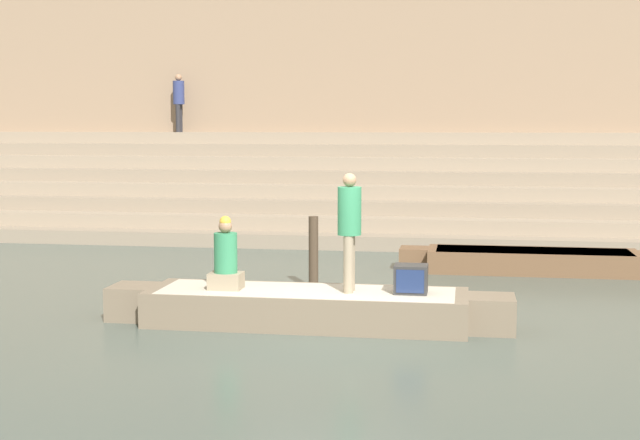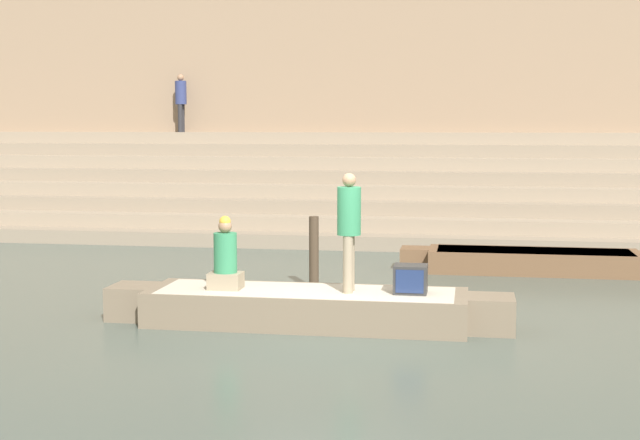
{
  "view_description": "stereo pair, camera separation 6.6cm",
  "coord_description": "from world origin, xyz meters",
  "px_view_note": "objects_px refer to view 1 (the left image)",
  "views": [
    {
      "loc": [
        1.77,
        -11.88,
        2.91
      ],
      "look_at": [
        -0.49,
        1.83,
        1.4
      ],
      "focal_mm": 50.0,
      "sensor_mm": 36.0,
      "label": 1
    },
    {
      "loc": [
        1.84,
        -11.87,
        2.91
      ],
      "look_at": [
        -0.49,
        1.83,
        1.4
      ],
      "focal_mm": 50.0,
      "sensor_mm": 36.0,
      "label": 2
    }
  ],
  "objects_px": {
    "person_rowing": "(226,260)",
    "mooring_post": "(313,253)",
    "person_standing": "(349,224)",
    "tv_set": "(411,279)",
    "person_on_steps": "(179,99)",
    "moored_boat_shore": "(532,260)",
    "rowboat_main": "(307,306)"
  },
  "relations": [
    {
      "from": "person_rowing",
      "to": "person_on_steps",
      "type": "height_order",
      "value": "person_on_steps"
    },
    {
      "from": "tv_set",
      "to": "person_on_steps",
      "type": "xyz_separation_m",
      "value": [
        -7.68,
        12.96,
        2.94
      ]
    },
    {
      "from": "moored_boat_shore",
      "to": "mooring_post",
      "type": "height_order",
      "value": "mooring_post"
    },
    {
      "from": "person_standing",
      "to": "mooring_post",
      "type": "height_order",
      "value": "person_standing"
    },
    {
      "from": "person_standing",
      "to": "mooring_post",
      "type": "bearing_deg",
      "value": 122.35
    },
    {
      "from": "person_on_steps",
      "to": "rowboat_main",
      "type": "bearing_deg",
      "value": 122.34
    },
    {
      "from": "person_standing",
      "to": "tv_set",
      "type": "bearing_deg",
      "value": 14.74
    },
    {
      "from": "person_rowing",
      "to": "person_on_steps",
      "type": "relative_size",
      "value": 0.63
    },
    {
      "from": "person_rowing",
      "to": "mooring_post",
      "type": "relative_size",
      "value": 0.83
    },
    {
      "from": "person_rowing",
      "to": "tv_set",
      "type": "xyz_separation_m",
      "value": [
        2.69,
        0.1,
        -0.23
      ]
    },
    {
      "from": "rowboat_main",
      "to": "moored_boat_shore",
      "type": "height_order",
      "value": "rowboat_main"
    },
    {
      "from": "tv_set",
      "to": "person_on_steps",
      "type": "distance_m",
      "value": 15.35
    },
    {
      "from": "tv_set",
      "to": "person_on_steps",
      "type": "relative_size",
      "value": 0.28
    },
    {
      "from": "person_standing",
      "to": "rowboat_main",
      "type": "bearing_deg",
      "value": -167.67
    },
    {
      "from": "person_standing",
      "to": "moored_boat_shore",
      "type": "bearing_deg",
      "value": 73.09
    },
    {
      "from": "mooring_post",
      "to": "moored_boat_shore",
      "type": "bearing_deg",
      "value": 32.48
    },
    {
      "from": "person_standing",
      "to": "person_rowing",
      "type": "bearing_deg",
      "value": -165.49
    },
    {
      "from": "rowboat_main",
      "to": "person_standing",
      "type": "bearing_deg",
      "value": -2.58
    },
    {
      "from": "rowboat_main",
      "to": "tv_set",
      "type": "relative_size",
      "value": 12.56
    },
    {
      "from": "person_rowing",
      "to": "moored_boat_shore",
      "type": "relative_size",
      "value": 0.21
    },
    {
      "from": "tv_set",
      "to": "person_on_steps",
      "type": "bearing_deg",
      "value": 128.46
    },
    {
      "from": "person_standing",
      "to": "person_rowing",
      "type": "distance_m",
      "value": 1.89
    },
    {
      "from": "rowboat_main",
      "to": "person_on_steps",
      "type": "distance_m",
      "value": 14.78
    },
    {
      "from": "moored_boat_shore",
      "to": "person_standing",
      "type": "bearing_deg",
      "value": -123.35
    },
    {
      "from": "person_rowing",
      "to": "tv_set",
      "type": "bearing_deg",
      "value": -9.94
    },
    {
      "from": "person_rowing",
      "to": "mooring_post",
      "type": "xyz_separation_m",
      "value": [
        0.82,
        2.8,
        -0.29
      ]
    },
    {
      "from": "rowboat_main",
      "to": "person_on_steps",
      "type": "xyz_separation_m",
      "value": [
        -6.18,
        13.0,
        3.38
      ]
    },
    {
      "from": "tv_set",
      "to": "person_standing",
      "type": "bearing_deg",
      "value": -169.86
    },
    {
      "from": "person_rowing",
      "to": "tv_set",
      "type": "height_order",
      "value": "person_rowing"
    },
    {
      "from": "person_on_steps",
      "to": "person_rowing",
      "type": "bearing_deg",
      "value": 117.83
    },
    {
      "from": "rowboat_main",
      "to": "person_standing",
      "type": "xyz_separation_m",
      "value": [
        0.62,
        -0.0,
        1.22
      ]
    },
    {
      "from": "moored_boat_shore",
      "to": "mooring_post",
      "type": "relative_size",
      "value": 4.01
    }
  ]
}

